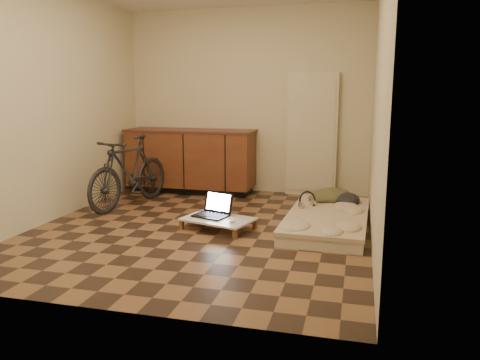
% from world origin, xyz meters
% --- Properties ---
extents(room_shell, '(3.50, 4.00, 2.60)m').
position_xyz_m(room_shell, '(0.00, 0.00, 1.30)').
color(room_shell, brown).
rests_on(room_shell, ground).
extents(cabinets, '(1.84, 0.62, 0.91)m').
position_xyz_m(cabinets, '(-0.75, 1.70, 0.47)').
color(cabinets, black).
rests_on(cabinets, ground).
extents(appliance_panel, '(0.70, 0.10, 1.70)m').
position_xyz_m(appliance_panel, '(0.95, 1.94, 0.85)').
color(appliance_panel, beige).
rests_on(appliance_panel, ground).
extents(bicycle, '(0.75, 1.58, 0.99)m').
position_xyz_m(bicycle, '(-1.20, 0.67, 0.49)').
color(bicycle, black).
rests_on(bicycle, ground).
extents(futon, '(0.89, 1.76, 0.15)m').
position_xyz_m(futon, '(1.30, 0.39, 0.07)').
color(futon, beige).
rests_on(futon, ground).
extents(clothing_pile, '(0.55, 0.46, 0.21)m').
position_xyz_m(clothing_pile, '(1.35, 1.01, 0.26)').
color(clothing_pile, '#3F4327').
rests_on(clothing_pile, futon).
extents(headphones, '(0.33, 0.33, 0.16)m').
position_xyz_m(headphones, '(1.05, 0.61, 0.23)').
color(headphones, black).
rests_on(headphones, futon).
extents(lap_desk, '(0.82, 0.65, 0.12)m').
position_xyz_m(lap_desk, '(0.18, -0.01, 0.10)').
color(lap_desk, brown).
rests_on(lap_desk, ground).
extents(laptop, '(0.43, 0.40, 0.24)m').
position_xyz_m(laptop, '(0.10, 0.08, 0.17)').
color(laptop, black).
rests_on(laptop, lap_desk).
extents(mouse, '(0.05, 0.09, 0.03)m').
position_xyz_m(mouse, '(0.37, -0.13, 0.13)').
color(mouse, white).
rests_on(mouse, lap_desk).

